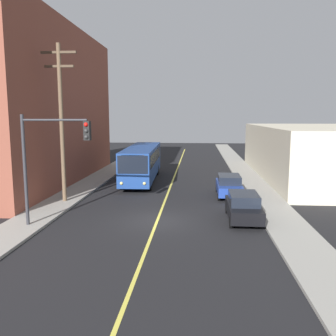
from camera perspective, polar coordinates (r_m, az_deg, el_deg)
ground_plane at (r=21.05m, az=-1.73°, el=-8.43°), size 120.00×120.00×0.00m
sidewalk_left at (r=32.07m, az=-12.68°, el=-2.64°), size 2.50×90.00×0.15m
sidewalk_right at (r=31.02m, az=13.86°, el=-3.05°), size 2.50×90.00×0.15m
lane_stripe_center at (r=35.62m, az=0.98°, el=-1.46°), size 0.16×60.00×0.01m
building_left_brick at (r=35.25m, az=-22.17°, el=9.18°), size 10.00×23.44×13.92m
building_right_warehouse at (r=38.01m, az=23.46°, el=2.31°), size 12.00×22.69×5.06m
city_bus at (r=33.42m, az=-4.16°, el=1.01°), size 2.96×12.22×3.20m
parked_car_black at (r=21.37m, az=11.94°, el=-6.01°), size 1.85×4.41×1.62m
parked_car_blue at (r=27.52m, az=9.71°, el=-2.73°), size 1.84×4.41×1.62m
utility_pole_near at (r=25.55m, az=-16.66°, el=7.84°), size 2.40×0.28×10.68m
traffic_signal_left_corner at (r=19.91m, az=-18.07°, el=2.83°), size 3.75×0.48×6.00m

